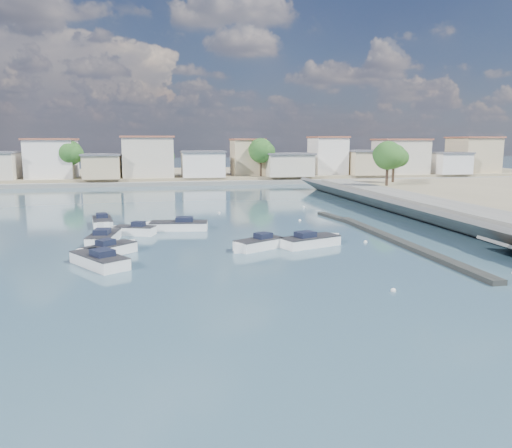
{
  "coord_description": "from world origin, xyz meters",
  "views": [
    {
      "loc": [
        -13.08,
        -28.76,
        8.66
      ],
      "look_at": [
        -4.71,
        14.12,
        1.4
      ],
      "focal_mm": 35.0,
      "sensor_mm": 36.0,
      "label": 1
    }
  ],
  "objects": [
    {
      "name": "motorboat_g",
      "position": [
        -18.91,
        23.88,
        0.38
      ],
      "size": [
        2.58,
        5.54,
        1.48
      ],
      "color": "white",
      "rests_on": "ground"
    },
    {
      "name": "motorboat_a",
      "position": [
        -17.51,
        6.99,
        0.38
      ],
      "size": [
        4.53,
        5.41,
        1.48
      ],
      "color": "white",
      "rests_on": "ground"
    },
    {
      "name": "mooring_buoys",
      "position": [
        2.66,
        16.01,
        0.05
      ],
      "size": [
        16.1,
        37.29,
        0.32
      ],
      "color": "white",
      "rests_on": "ground"
    },
    {
      "name": "motorboat_h",
      "position": [
        -0.57,
        10.52,
        0.38
      ],
      "size": [
        5.66,
        3.68,
        1.48
      ],
      "color": "white",
      "rests_on": "ground"
    },
    {
      "name": "far_shore_quay",
      "position": [
        0.0,
        71.0,
        0.4
      ],
      "size": [
        160.0,
        2.5,
        0.8
      ],
      "primitive_type": "cube",
      "color": "slate",
      "rests_on": "ground"
    },
    {
      "name": "breakwater",
      "position": [
        6.9,
        12.69,
        0.17
      ],
      "size": [
        2.0,
        31.02,
        0.35
      ],
      "color": "black",
      "rests_on": "ground"
    },
    {
      "name": "motorboat_f",
      "position": [
        -15.61,
        18.54,
        0.38
      ],
      "size": [
        4.19,
        2.72,
        1.48
      ],
      "color": "white",
      "rests_on": "ground"
    },
    {
      "name": "motorboat_d",
      "position": [
        -5.42,
        10.07,
        0.38
      ],
      "size": [
        4.52,
        3.56,
        1.48
      ],
      "color": "white",
      "rests_on": "ground"
    },
    {
      "name": "seawall_walkway",
      "position": [
        18.5,
        13.0,
        0.9
      ],
      "size": [
        5.0,
        90.0,
        1.8
      ],
      "primitive_type": "cube",
      "color": "slate",
      "rests_on": "ground"
    },
    {
      "name": "ground",
      "position": [
        0.0,
        40.0,
        0.0
      ],
      "size": [
        400.0,
        400.0,
        0.0
      ],
      "primitive_type": "plane",
      "color": "#2F4B5F",
      "rests_on": "ground"
    },
    {
      "name": "far_shore_land",
      "position": [
        0.0,
        92.0,
        0.7
      ],
      "size": [
        160.0,
        40.0,
        1.4
      ],
      "primitive_type": "cube",
      "color": "gray",
      "rests_on": "ground"
    },
    {
      "name": "far_town",
      "position": [
        10.71,
        76.92,
        4.93
      ],
      "size": [
        113.01,
        12.8,
        8.35
      ],
      "color": "beige",
      "rests_on": "far_shore_land"
    },
    {
      "name": "motorboat_c",
      "position": [
        -11.56,
        20.45,
        0.38
      ],
      "size": [
        6.36,
        2.9,
        1.48
      ],
      "color": "white",
      "rests_on": "ground"
    },
    {
      "name": "shore_trees",
      "position": [
        8.34,
        68.11,
        6.22
      ],
      "size": [
        74.56,
        38.32,
        7.92
      ],
      "color": "#38281E",
      "rests_on": "ground"
    },
    {
      "name": "motorboat_b",
      "position": [
        -16.76,
        10.44,
        0.38
      ],
      "size": [
        4.05,
        4.01,
        1.48
      ],
      "color": "white",
      "rests_on": "ground"
    },
    {
      "name": "motorboat_e",
      "position": [
        -17.87,
        15.58,
        0.38
      ],
      "size": [
        2.66,
        5.7,
        1.48
      ],
      "color": "white",
      "rests_on": "ground"
    }
  ]
}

